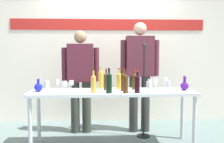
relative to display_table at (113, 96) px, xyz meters
The scene contains 26 objects.
back_wall 1.58m from the display_table, 90.00° to the left, with size 5.10×0.11×3.00m.
display_table is the anchor object (origin of this frame).
decanter_blue_left 1.01m from the display_table, behind, with size 0.11×0.11×0.17m.
decanter_blue_right 1.01m from the display_table, ahead, with size 0.11×0.11×0.20m.
presenter_left 0.83m from the display_table, 126.78° to the left, with size 0.60×0.22×1.65m.
presenter_right 0.86m from the display_table, 53.22° to the left, with size 0.63×0.22×1.78m.
wine_bottle_0 0.33m from the display_table, 51.89° to the right, with size 0.06×0.06×0.31m.
wine_bottle_1 0.36m from the display_table, 148.18° to the right, with size 0.07×0.07×0.32m.
wine_bottle_2 0.27m from the display_table, 56.07° to the left, with size 0.07×0.07×0.30m.
wine_bottle_3 0.29m from the display_table, 107.07° to the right, with size 0.07×0.07×0.33m.
wine_bottle_4 0.34m from the display_table, 126.34° to the left, with size 0.06×0.06×0.32m.
wine_bottle_5 0.39m from the display_table, 20.31° to the left, with size 0.07×0.07×0.28m.
wine_bottle_6 0.25m from the display_table, ahead, with size 0.07×0.07×0.30m.
wine_bottle_7 0.41m from the display_table, 30.88° to the right, with size 0.07×0.07×0.29m.
wine_bottle_8 0.22m from the display_table, 144.67° to the left, with size 0.07×0.07×0.30m.
wine_glass_left_0 0.90m from the display_table, 165.86° to the right, with size 0.07×0.07×0.17m.
wine_glass_left_1 0.68m from the display_table, behind, with size 0.07×0.07×0.14m.
wine_glass_left_2 0.61m from the display_table, 169.75° to the left, with size 0.06×0.06×0.14m.
wine_glass_left_3 0.83m from the display_table, 164.36° to the left, with size 0.06×0.06×0.13m.
wine_glass_right_0 0.70m from the display_table, 18.70° to the left, with size 0.07×0.07×0.15m.
wine_glass_right_1 0.77m from the display_table, ahead, with size 0.06×0.06×0.17m.
wine_glass_right_2 0.53m from the display_table, 24.48° to the right, with size 0.07×0.07×0.15m.
wine_glass_right_3 0.60m from the display_table, 16.68° to the left, with size 0.06×0.06×0.14m.
wine_glass_right_4 0.59m from the display_table, ahead, with size 0.06×0.06×0.15m.
wine_glass_right_5 0.76m from the display_table, 17.79° to the right, with size 0.06×0.06×0.16m.
microphone_stand 0.66m from the display_table, 36.26° to the left, with size 0.20×0.20×1.44m.
Camera 1 is at (-0.20, -3.46, 1.32)m, focal length 40.91 mm.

